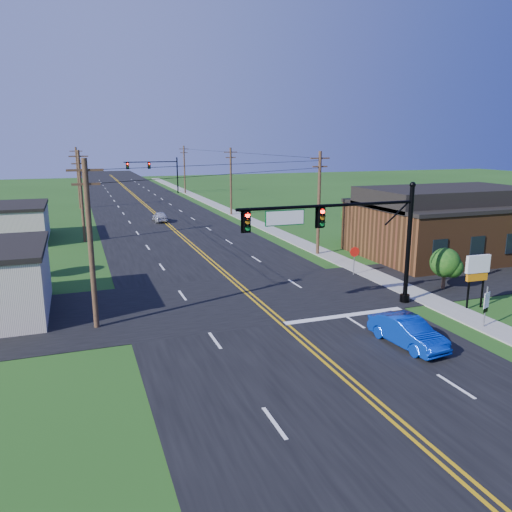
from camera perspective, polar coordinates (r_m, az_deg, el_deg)
name	(u,v)px	position (r m, az deg, el deg)	size (l,w,h in m)	color
ground	(345,381)	(21.87, 10.13, -13.90)	(260.00, 260.00, 0.00)	#204814
road_main	(157,216)	(68.23, -11.26, 4.48)	(16.00, 220.00, 0.04)	black
road_cross	(251,298)	(32.01, -0.63, -4.83)	(70.00, 10.00, 0.04)	black
sidewalk	(256,223)	(61.16, 0.00, 3.79)	(2.00, 160.00, 0.08)	gray
signal_mast_main	(345,232)	(29.09, 10.09, 2.75)	(11.30, 0.60, 7.48)	black
signal_mast_far	(154,170)	(97.99, -11.53, 9.65)	(10.98, 0.60, 7.48)	black
brick_building	(444,229)	(46.55, 20.68, 2.92)	(14.20, 11.20, 4.70)	#533117
utility_pole_left_a	(90,242)	(27.26, -18.40, 1.54)	(1.80, 0.28, 9.00)	#3C291B
utility_pole_left_b	(81,195)	(52.02, -19.33, 6.64)	(1.80, 0.28, 9.00)	#3C291B
utility_pole_left_c	(78,177)	(78.94, -19.68, 8.54)	(1.80, 0.28, 9.00)	#3C291B
utility_pole_right_a	(319,201)	(43.85, 7.20, 6.21)	(1.80, 0.28, 9.00)	#3C291B
utility_pole_right_b	(231,180)	(67.93, -2.89, 8.67)	(1.80, 0.28, 9.00)	#3C291B
utility_pole_right_c	(184,169)	(96.96, -8.18, 9.85)	(1.80, 0.28, 9.00)	#3C291B
tree_right_back	(356,216)	(50.59, 11.36, 4.53)	(3.00, 3.00, 4.10)	#3C291B
shrub_corner	(445,263)	(35.84, 20.80, -0.72)	(2.00, 2.00, 2.86)	#3C291B
tree_left	(22,250)	(39.72, -25.21, 0.62)	(2.40, 2.40, 3.37)	#3C291B
blue_car	(407,332)	(25.70, 16.92, -8.35)	(1.51, 4.33, 1.43)	#0830AD
distant_car	(160,217)	(63.32, -10.92, 4.41)	(1.49, 3.70, 1.26)	silver
route_sign	(486,304)	(29.40, 24.81, -5.01)	(0.55, 0.24, 2.31)	slate
stop_sign	(354,255)	(37.85, 11.19, 0.15)	(0.77, 0.13, 2.18)	slate
pylon_sign	(477,270)	(32.30, 23.98, -1.45)	(1.60, 0.27, 3.28)	black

